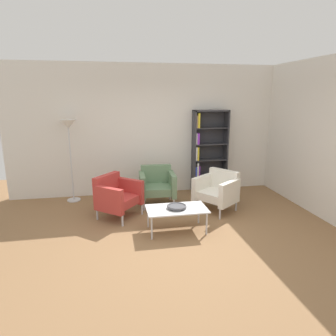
% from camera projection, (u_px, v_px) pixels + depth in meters
% --- Properties ---
extents(ground_plane, '(8.32, 8.32, 0.00)m').
position_uv_depth(ground_plane, '(176.00, 238.00, 4.72)').
color(ground_plane, olive).
extents(plaster_back_panel, '(6.40, 0.12, 2.90)m').
position_uv_depth(plaster_back_panel, '(154.00, 130.00, 6.73)').
color(plaster_back_panel, silver).
rests_on(plaster_back_panel, ground_plane).
extents(plaster_right_partition, '(0.12, 5.20, 2.90)m').
position_uv_depth(plaster_right_partition, '(321.00, 138.00, 5.47)').
color(plaster_right_partition, silver).
rests_on(plaster_right_partition, ground_plane).
extents(bookshelf_tall, '(0.80, 0.30, 1.90)m').
position_uv_depth(bookshelf_tall, '(207.00, 152.00, 6.87)').
color(bookshelf_tall, '#333338').
rests_on(bookshelf_tall, ground_plane).
extents(coffee_table_low, '(1.00, 0.56, 0.40)m').
position_uv_depth(coffee_table_low, '(177.00, 210.00, 4.90)').
color(coffee_table_low, silver).
rests_on(coffee_table_low, ground_plane).
extents(decorative_bowl, '(0.32, 0.32, 0.05)m').
position_uv_depth(decorative_bowl, '(177.00, 206.00, 4.88)').
color(decorative_bowl, '#4C4C51').
rests_on(decorative_bowl, coffee_table_low).
extents(armchair_near_window, '(0.75, 0.69, 0.78)m').
position_uv_depth(armchair_near_window, '(157.00, 184.00, 6.16)').
color(armchair_near_window, slate).
rests_on(armchair_near_window, ground_plane).
extents(armchair_spare_guest, '(0.94, 0.95, 0.78)m').
position_uv_depth(armchair_spare_guest, '(217.00, 190.00, 5.80)').
color(armchair_spare_guest, white).
rests_on(armchair_spare_guest, ground_plane).
extents(armchair_by_bookshelf, '(0.94, 0.95, 0.78)m').
position_uv_depth(armchair_by_bookshelf, '(117.00, 195.00, 5.49)').
color(armchair_by_bookshelf, '#B73833').
rests_on(armchair_by_bookshelf, ground_plane).
extents(floor_lamp_torchiere, '(0.32, 0.32, 1.74)m').
position_uv_depth(floor_lamp_torchiere, '(69.00, 134.00, 6.09)').
color(floor_lamp_torchiere, silver).
rests_on(floor_lamp_torchiere, ground_plane).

